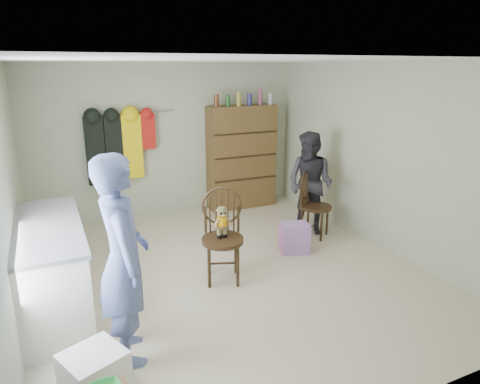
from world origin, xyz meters
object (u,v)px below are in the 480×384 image
chair_far (312,202)px  dresser (242,157)px  counter (52,268)px  chair_front (222,230)px

chair_far → dresser: 1.78m
chair_far → counter: bearing=151.3°
chair_front → chair_far: (1.71, 0.69, -0.09)m
chair_front → chair_far: bearing=42.2°
chair_front → dresser: 2.77m
counter → dresser: size_ratio=0.90×
counter → chair_front: 1.84m
counter → dresser: bearing=35.7°
chair_far → dresser: (-0.35, 1.71, 0.38)m
chair_far → dresser: dresser is taller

